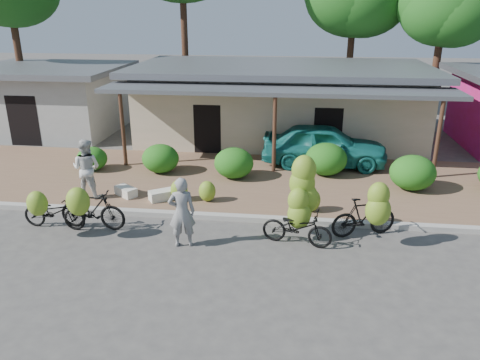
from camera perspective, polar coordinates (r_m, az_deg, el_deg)
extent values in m
plane|color=#464441|center=(11.64, 2.43, -9.28)|extent=(100.00, 100.00, 0.00)
cube|color=brown|center=(16.14, 3.88, -0.33)|extent=(60.00, 6.00, 0.12)
cube|color=#A8A399|center=(13.38, 3.14, -4.78)|extent=(60.00, 0.25, 0.15)
cube|color=beige|center=(21.52, 4.91, 9.03)|extent=(12.00, 6.00, 3.10)
cube|color=slate|center=(21.25, 5.05, 13.46)|extent=(13.00, 7.00, 0.25)
cube|color=black|center=(18.74, 4.50, 5.93)|extent=(1.40, 0.12, 2.20)
cube|color=slate|center=(17.34, 4.50, 10.84)|extent=(13.00, 2.00, 0.15)
cylinder|color=#4B2D1E|center=(17.92, -14.07, 5.78)|extent=(0.14, 0.14, 2.85)
cylinder|color=#4B2D1E|center=(16.77, 4.21, 5.36)|extent=(0.14, 0.14, 2.85)
cylinder|color=#4B2D1E|center=(17.45, 22.95, 4.37)|extent=(0.14, 0.14, 2.85)
cube|color=#A4A59F|center=(24.52, -22.06, 8.79)|extent=(6.00, 5.00, 2.90)
cube|color=slate|center=(24.29, -22.55, 12.42)|extent=(7.00, 6.00, 0.25)
cube|color=black|center=(22.52, -24.84, 6.56)|extent=(1.40, 0.12, 2.20)
cylinder|color=#4B2D1E|center=(27.22, -25.41, 13.86)|extent=(0.36, 0.36, 7.11)
cylinder|color=#4B2D1E|center=(26.85, -6.80, 17.58)|extent=(0.36, 0.36, 9.02)
cylinder|color=#4B2D1E|center=(26.85, 13.27, 14.60)|extent=(0.36, 0.36, 6.60)
cylinder|color=#4B2D1E|center=(25.66, 22.76, 12.56)|extent=(0.36, 0.36, 5.90)
ellipsoid|color=#124711|center=(25.50, 23.60, 18.37)|extent=(4.11, 4.11, 3.29)
ellipsoid|color=#124711|center=(25.67, 22.38, 19.21)|extent=(3.50, 3.50, 2.80)
ellipsoid|color=#125112|center=(17.91, -17.59, 2.51)|extent=(1.11, 0.99, 0.86)
ellipsoid|color=#125112|center=(17.04, -9.67, 2.60)|extent=(1.33, 1.20, 1.04)
ellipsoid|color=#125112|center=(16.25, -0.76, 2.09)|extent=(1.37, 1.24, 1.07)
ellipsoid|color=#125112|center=(16.81, 10.45, 2.52)|extent=(1.48, 1.33, 1.15)
ellipsoid|color=#125112|center=(16.18, 20.31, 0.84)|extent=(1.47, 1.33, 1.15)
imported|color=black|center=(13.80, -21.72, -3.64)|extent=(1.85, 0.75, 0.95)
ellipsoid|color=#85AB2A|center=(13.11, -23.48, -2.64)|extent=(0.54, 0.46, 0.68)
imported|color=black|center=(13.38, -17.56, -3.45)|extent=(1.91, 0.65, 1.13)
ellipsoid|color=#85AB2A|center=(12.67, -19.14, -2.49)|extent=(0.61, 0.52, 0.76)
imported|color=black|center=(12.06, 6.96, -5.76)|extent=(1.90, 1.00, 0.95)
ellipsoid|color=#85AB2A|center=(12.47, 7.33, -3.80)|extent=(0.63, 0.53, 0.78)
ellipsoid|color=#85AB2A|center=(12.29, 7.87, -2.20)|extent=(0.70, 0.60, 0.88)
ellipsoid|color=#85AB2A|center=(12.16, 7.59, -0.41)|extent=(0.67, 0.57, 0.83)
ellipsoid|color=#85AB2A|center=(12.03, 7.81, 1.21)|extent=(0.63, 0.54, 0.79)
ellipsoid|color=#85AB2A|center=(12.12, 7.22, -4.24)|extent=(0.61, 0.52, 0.76)
ellipsoid|color=#85AB2A|center=(11.97, 7.12, -2.48)|extent=(0.54, 0.46, 0.67)
imported|color=black|center=(12.81, 14.88, -4.34)|extent=(1.89, 1.11, 1.10)
ellipsoid|color=#85AB2A|center=(12.11, 16.48, -3.59)|extent=(0.63, 0.53, 0.78)
ellipsoid|color=#85AB2A|center=(12.00, 16.55, -1.78)|extent=(0.54, 0.46, 0.67)
ellipsoid|color=#85AB2A|center=(14.51, -7.43, -1.24)|extent=(0.53, 0.45, 0.66)
ellipsoid|color=#85AB2A|center=(14.36, -4.02, -1.37)|extent=(0.52, 0.44, 0.65)
ellipsoid|color=#85AB2A|center=(13.77, 8.63, -2.42)|extent=(0.56, 0.48, 0.70)
cube|color=silver|center=(14.71, -9.34, -1.80)|extent=(0.93, 0.81, 0.30)
cube|color=silver|center=(15.26, -13.74, -1.35)|extent=(0.83, 0.75, 0.28)
imported|color=gray|center=(11.81, -7.11, -3.92)|extent=(0.76, 0.59, 1.85)
imported|color=beige|center=(15.24, -18.19, 1.36)|extent=(0.97, 0.79, 1.87)
imported|color=#18706C|center=(17.80, 10.25, 4.23)|extent=(4.63, 1.93, 1.57)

